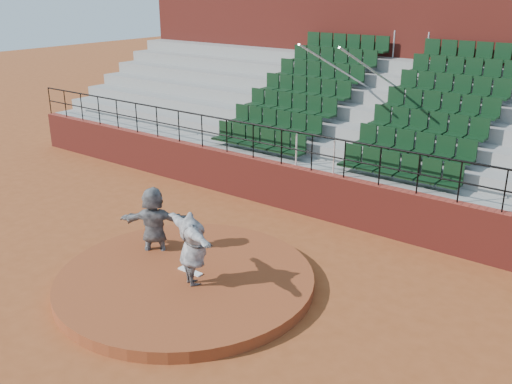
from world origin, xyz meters
TOP-DOWN VIEW (x-y plane):
  - ground at (0.00, 0.00)m, footprint 90.00×90.00m
  - pitchers_mound at (0.00, 0.00)m, footprint 5.50×5.50m
  - pitching_rubber at (0.00, 0.15)m, footprint 0.60×0.15m
  - boundary_wall at (0.00, 5.00)m, footprint 24.00×0.30m
  - wall_railing at (0.00, 5.00)m, footprint 24.04×0.05m
  - seating_deck at (0.00, 8.65)m, footprint 24.00×5.97m
  - press_box_facade at (0.00, 12.60)m, footprint 24.00×3.00m
  - pitcher at (0.42, -0.17)m, footprint 2.03×1.29m
  - fielder at (-1.43, 0.49)m, footprint 1.65×1.39m

SIDE VIEW (x-z plane):
  - ground at x=0.00m, z-range 0.00..0.00m
  - pitchers_mound at x=0.00m, z-range 0.00..0.25m
  - pitching_rubber at x=0.00m, z-range 0.25..0.28m
  - boundary_wall at x=0.00m, z-range 0.00..1.30m
  - fielder at x=-1.43m, z-range 0.00..1.78m
  - pitcher at x=0.42m, z-range 0.25..1.86m
  - seating_deck at x=0.00m, z-range -0.87..3.76m
  - wall_railing at x=0.00m, z-range 1.52..2.54m
  - press_box_facade at x=0.00m, z-range 0.00..7.10m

